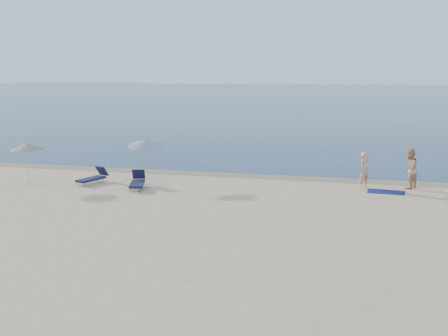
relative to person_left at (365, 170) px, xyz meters
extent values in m
cube|color=#0B2545|center=(-2.73, 82.48, -0.89)|extent=(240.00, 160.00, 0.01)
cube|color=#847254|center=(-2.73, 1.88, -0.89)|extent=(240.00, 1.60, 0.00)
imported|color=tan|center=(0.00, 0.00, 0.00)|extent=(0.74, 0.78, 1.79)
imported|color=tan|center=(2.09, 0.57, 0.08)|extent=(1.12, 1.19, 1.95)
cube|color=#101650|center=(1.02, -0.54, -0.88)|extent=(1.76, 1.08, 0.03)
cylinder|color=silver|center=(-10.70, -1.61, 0.13)|extent=(0.19, 0.41, 2.11)
cone|color=white|center=(-10.70, -1.22, 1.16)|extent=(2.39, 2.41, 0.66)
sphere|color=silver|center=(-10.70, -1.22, 1.34)|extent=(0.06, 0.06, 0.06)
cylinder|color=silver|center=(-16.32, -3.01, 0.05)|extent=(0.07, 0.11, 1.98)
cone|color=beige|center=(-16.32, -2.94, 1.04)|extent=(2.12, 2.13, 0.37)
sphere|color=silver|center=(-16.32, -2.94, 1.21)|extent=(0.06, 0.06, 0.06)
cube|color=#151C39|center=(-13.40, -2.07, -0.66)|extent=(1.07, 1.71, 0.11)
cube|color=#151C39|center=(-13.15, -1.31, -0.36)|extent=(0.68, 0.56, 0.52)
cylinder|color=#A5A5AD|center=(-13.18, -2.15, -0.78)|extent=(0.03, 0.03, 0.24)
cube|color=#16183C|center=(-10.67, -2.64, -0.65)|extent=(1.06, 1.78, 0.11)
cube|color=#16183C|center=(-10.91, -1.84, -0.34)|extent=(0.70, 0.56, 0.54)
cylinder|color=#A5A5AD|center=(-10.44, -2.57, -0.77)|extent=(0.03, 0.03, 0.25)
camera|label=1|loc=(-0.29, -27.40, 4.93)|focal=45.00mm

